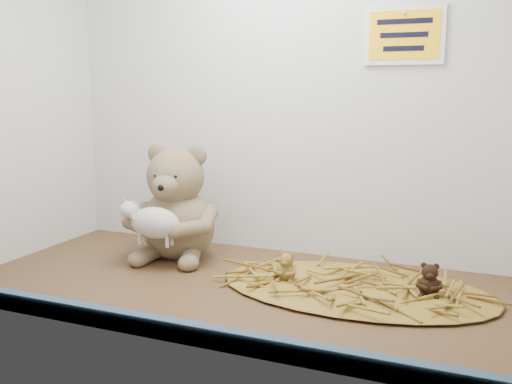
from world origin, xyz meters
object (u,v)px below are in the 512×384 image
at_px(main_teddy, 177,201).
at_px(toy_lamb, 155,223).
at_px(mini_teddy_brown, 430,278).
at_px(mini_teddy_tan, 287,265).

distance_m(main_teddy, toy_lamb, 0.11).
bearing_deg(mini_teddy_brown, toy_lamb, 177.76).
height_order(main_teddy, mini_teddy_brown, main_teddy).
height_order(main_teddy, mini_teddy_tan, main_teddy).
bearing_deg(mini_teddy_brown, main_teddy, 168.24).
distance_m(main_teddy, mini_teddy_brown, 0.64).
bearing_deg(main_teddy, toy_lamb, -98.21).
xyz_separation_m(main_teddy, mini_teddy_brown, (0.63, -0.06, -0.10)).
height_order(toy_lamb, mini_teddy_brown, toy_lamb).
bearing_deg(mini_teddy_brown, mini_teddy_tan, 178.65).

